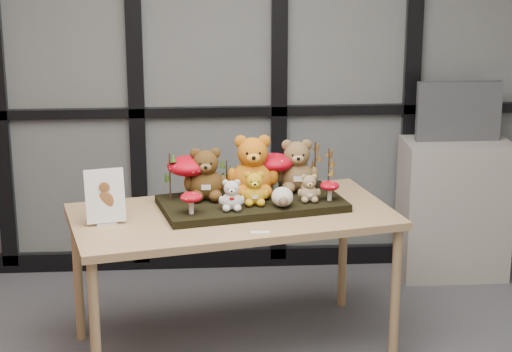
{
  "coord_description": "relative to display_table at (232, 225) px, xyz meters",
  "views": [
    {
      "loc": [
        -0.1,
        -3.28,
        2.29
      ],
      "look_at": [
        0.22,
        1.23,
        0.98
      ],
      "focal_mm": 65.0,
      "sensor_mm": 36.0,
      "label": 1
    }
  ],
  "objects": [
    {
      "name": "room_shell",
      "position": [
        -0.1,
        -1.27,
        0.97
      ],
      "size": [
        5.0,
        5.0,
        5.0
      ],
      "color": "#B5B3AB",
      "rests_on": "floor"
    },
    {
      "name": "glass_partition",
      "position": [
        -0.1,
        1.2,
        0.71
      ],
      "size": [
        4.9,
        0.06,
        2.78
      ],
      "color": "#2D383F",
      "rests_on": "floor"
    },
    {
      "name": "display_table",
      "position": [
        0.0,
        0.0,
        0.0
      ],
      "size": [
        1.79,
        1.17,
        0.77
      ],
      "rotation": [
        0.0,
        0.0,
        0.22
      ],
      "color": "tan",
      "rests_on": "floor"
    },
    {
      "name": "diorama_tray",
      "position": [
        0.11,
        0.09,
        0.09
      ],
      "size": [
        1.03,
        0.67,
        0.04
      ],
      "primitive_type": "cube",
      "rotation": [
        0.0,
        0.0,
        0.22
      ],
      "color": "black",
      "rests_on": "display_table"
    },
    {
      "name": "bear_pooh_yellow",
      "position": [
        0.12,
        0.19,
        0.29
      ],
      "size": [
        0.32,
        0.3,
        0.36
      ],
      "primitive_type": null,
      "rotation": [
        0.0,
        0.0,
        0.22
      ],
      "color": "#CB6B13",
      "rests_on": "diorama_tray"
    },
    {
      "name": "bear_brown_medium",
      "position": [
        -0.13,
        0.14,
        0.26
      ],
      "size": [
        0.27,
        0.25,
        0.3
      ],
      "primitive_type": null,
      "rotation": [
        0.0,
        0.0,
        0.22
      ],
      "color": "#4F3414",
      "rests_on": "diorama_tray"
    },
    {
      "name": "bear_tan_back",
      "position": [
        0.36,
        0.25,
        0.26
      ],
      "size": [
        0.28,
        0.26,
        0.31
      ],
      "primitive_type": null,
      "rotation": [
        0.0,
        0.0,
        0.22
      ],
      "color": "brown",
      "rests_on": "diorama_tray"
    },
    {
      "name": "bear_small_yellow",
      "position": [
        0.12,
        0.01,
        0.2
      ],
      "size": [
        0.17,
        0.16,
        0.19
      ],
      "primitive_type": null,
      "rotation": [
        0.0,
        0.0,
        0.22
      ],
      "color": "gold",
      "rests_on": "diorama_tray"
    },
    {
      "name": "bear_white_bow",
      "position": [
        -0.01,
        -0.06,
        0.19
      ],
      "size": [
        0.16,
        0.15,
        0.17
      ],
      "primitive_type": null,
      "rotation": [
        0.0,
        0.0,
        0.22
      ],
      "color": "silver",
      "rests_on": "diorama_tray"
    },
    {
      "name": "bear_beige_small",
      "position": [
        0.4,
        0.05,
        0.19
      ],
      "size": [
        0.14,
        0.14,
        0.16
      ],
      "primitive_type": null,
      "rotation": [
        0.0,
        0.0,
        0.22
      ],
      "color": "#A0875A",
      "rests_on": "diorama_tray"
    },
    {
      "name": "plush_cream_hedgehog",
      "position": [
        0.26,
        -0.03,
        0.16
      ],
      "size": [
        0.1,
        0.09,
        0.11
      ],
      "primitive_type": null,
      "rotation": [
        0.0,
        0.0,
        0.22
      ],
      "color": "silver",
      "rests_on": "diorama_tray"
    },
    {
      "name": "mushroom_back_left",
      "position": [
        -0.23,
        0.16,
        0.23
      ],
      "size": [
        0.22,
        0.22,
        0.25
      ],
      "primitive_type": null,
      "color": "#A70514",
      "rests_on": "diorama_tray"
    },
    {
      "name": "mushroom_back_right",
      "position": [
        0.24,
        0.24,
        0.22
      ],
      "size": [
        0.21,
        0.21,
        0.23
      ],
      "primitive_type": null,
      "color": "#A70514",
      "rests_on": "diorama_tray"
    },
    {
      "name": "mushroom_front_left",
      "position": [
        -0.21,
        -0.12,
        0.17
      ],
      "size": [
        0.11,
        0.11,
        0.12
      ],
      "primitive_type": null,
      "color": "#A70514",
      "rests_on": "diorama_tray"
    },
    {
      "name": "mushroom_front_right",
      "position": [
        0.51,
        0.05,
        0.16
      ],
      "size": [
        0.1,
        0.1,
        0.11
      ],
      "primitive_type": null,
      "color": "#A70514",
      "rests_on": "diorama_tray"
    },
    {
      "name": "sprig_green_far_left",
      "position": [
        -0.32,
        0.12,
        0.23
      ],
      "size": [
        0.05,
        0.05,
        0.25
      ],
      "primitive_type": null,
      "color": "#18370C",
      "rests_on": "diorama_tray"
    },
    {
      "name": "sprig_green_mid_left",
      "position": [
        -0.17,
        0.2,
        0.22
      ],
      "size": [
        0.05,
        0.05,
        0.22
      ],
      "primitive_type": null,
      "color": "#18370C",
      "rests_on": "diorama_tray"
    },
    {
      "name": "sprig_dry_far_right",
      "position": [
        0.46,
        0.27,
        0.24
      ],
      "size": [
        0.05,
        0.05,
        0.26
      ],
      "primitive_type": null,
      "color": "brown",
      "rests_on": "diorama_tray"
    },
    {
      "name": "sprig_dry_mid_right",
      "position": [
        0.52,
        0.16,
        0.23
      ],
      "size": [
        0.05,
        0.05,
        0.25
      ],
      "primitive_type": null,
      "color": "brown",
      "rests_on": "diorama_tray"
    },
    {
      "name": "sprig_green_centre",
      "position": [
        -0.02,
        0.25,
        0.19
      ],
      "size": [
        0.05,
        0.05,
        0.17
      ],
      "primitive_type": null,
      "color": "#18370C",
      "rests_on": "diorama_tray"
    },
    {
      "name": "sign_holder",
      "position": [
        -0.64,
        -0.13,
        0.19
      ],
      "size": [
        0.2,
        0.1,
        0.28
      ],
      "rotation": [
        0.0,
        0.0,
        0.22
      ],
      "color": "silver",
      "rests_on": "display_table"
    },
    {
      "name": "label_card",
      "position": [
        0.12,
        -0.31,
        0.07
      ],
      "size": [
        0.09,
        0.03,
        0.0
      ],
      "primitive_type": "cube",
      "color": "white",
      "rests_on": "display_table"
    },
    {
      "name": "cabinet",
      "position": [
        1.46,
        0.97,
        -0.26
      ],
      "size": [
        0.67,
        0.39,
        0.89
      ],
      "primitive_type": "cube",
      "color": "gray",
      "rests_on": "floor"
    },
    {
      "name": "monitor",
      "position": [
        1.46,
        0.99,
        0.37
      ],
      "size": [
        0.53,
        0.06,
        0.37
      ],
      "color": "#474A4E",
      "rests_on": "cabinet"
    }
  ]
}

